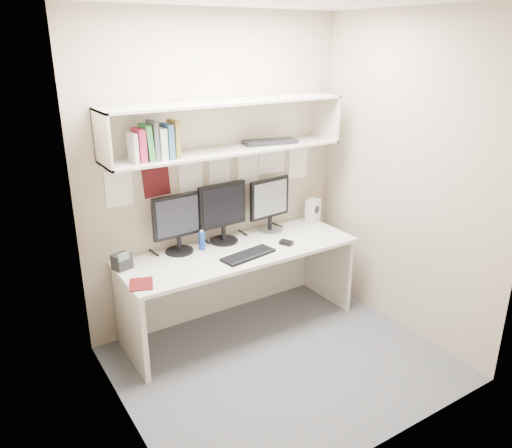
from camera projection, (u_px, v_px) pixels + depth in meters
floor at (283, 363)px, 3.88m from camera, size 2.40×2.00×0.01m
wall_back at (217, 173)px, 4.22m from camera, size 2.40×0.02×2.60m
wall_front at (397, 254)px, 2.64m from camera, size 2.40×0.02×2.60m
wall_left at (114, 239)px, 2.82m from camera, size 0.02×2.00×2.60m
wall_right at (407, 180)px, 4.03m from camera, size 0.02×2.00×2.60m
desk at (240, 288)px, 4.27m from camera, size 2.00×0.70×0.73m
overhead_hutch at (224, 126)px, 3.96m from camera, size 2.00×0.38×0.40m
pinned_papers at (218, 179)px, 4.23m from camera, size 1.92×0.01×0.48m
monitor_left at (177, 222)px, 4.00m from camera, size 0.42×0.23×0.49m
monitor_center at (223, 211)px, 4.20m from camera, size 0.44×0.24×0.52m
monitor_right at (270, 203)px, 4.45m from camera, size 0.42×0.23×0.49m
keyboard at (248, 255)px, 4.00m from camera, size 0.48×0.24×0.02m
mouse at (286, 243)px, 4.23m from camera, size 0.11×0.13×0.03m
speaker at (313, 210)px, 4.74m from camera, size 0.14×0.15×0.22m
blue_bottle at (202, 240)px, 4.11m from camera, size 0.05×0.05×0.17m
maroon_notebook at (141, 284)px, 3.53m from camera, size 0.22×0.24×0.01m
desk_phone at (122, 261)px, 3.76m from camera, size 0.16×0.15×0.16m
book_stack at (154, 142)px, 3.61m from camera, size 0.35×0.17×0.28m
hutch_tray at (270, 142)px, 4.19m from camera, size 0.48×0.26×0.03m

